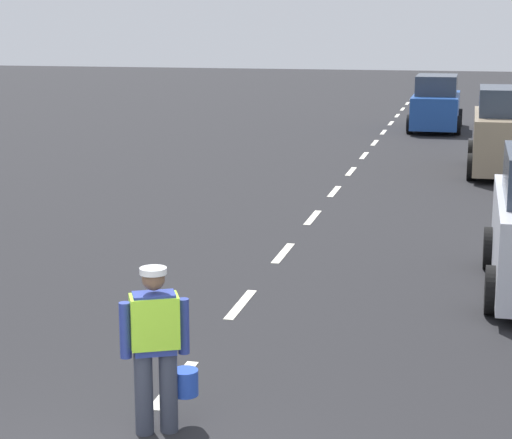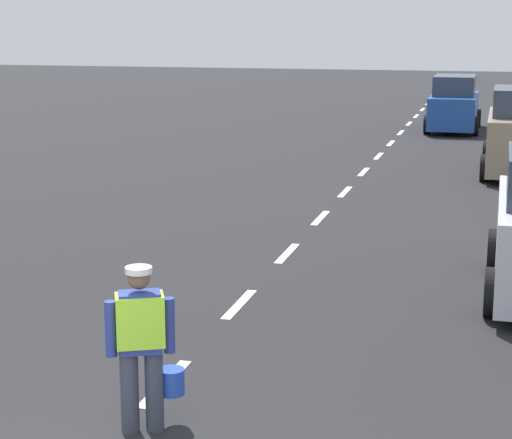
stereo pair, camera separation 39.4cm
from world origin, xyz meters
name	(u,v)px [view 1 (the left image)]	position (x,y,z in m)	size (l,w,h in m)	color
ground_plane	(365,154)	(0.00, 21.00, 0.00)	(96.00, 96.00, 0.00)	black
lane_center_line	(379,137)	(0.00, 25.20, 0.00)	(0.14, 46.40, 0.01)	silver
road_worker	(157,342)	(0.22, 1.56, 0.93)	(0.67, 0.58, 1.67)	#383D4C
car_parked_far	(506,134)	(3.98, 18.40, 1.05)	(1.93, 4.28, 2.26)	gray
car_outgoing_far	(436,105)	(1.78, 27.85, 0.93)	(1.89, 4.30, 2.01)	#1E4799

